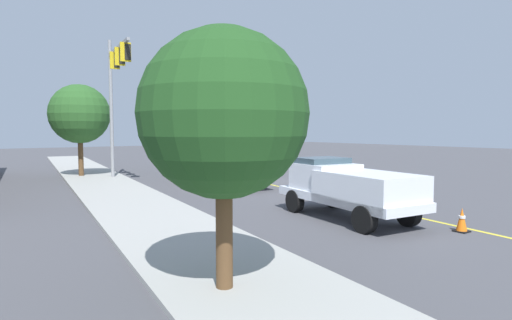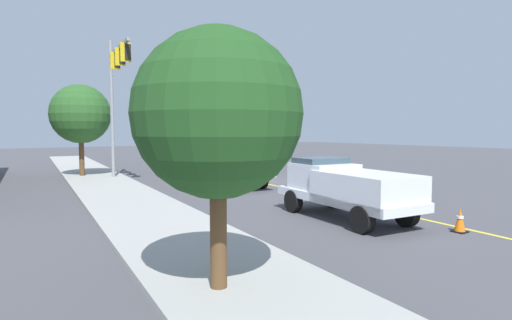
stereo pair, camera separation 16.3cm
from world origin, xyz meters
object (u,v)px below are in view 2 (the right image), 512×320
Objects in this scene: traffic_cone_leading at (460,220)px; traffic_cone_mid_rear at (224,170)px; service_pickup_truck at (346,187)px; traffic_cone_mid_front at (292,185)px; traffic_signal_mast at (116,81)px; passing_minivan at (242,157)px; utility_bucket_truck at (219,156)px.

traffic_cone_leading is 0.96× the size of traffic_cone_mid_rear.
service_pickup_truck is 3.66m from traffic_cone_leading.
traffic_cone_mid_front is 12.49m from traffic_signal_mast.
passing_minivan is 0.57× the size of traffic_signal_mast.
traffic_cone_mid_rear is at bearing -95.01° from traffic_signal_mast.
traffic_cone_mid_front reaches higher than traffic_cone_mid_rear.
traffic_signal_mast is (0.61, 6.99, 5.61)m from traffic_cone_mid_rear.
traffic_signal_mast is at bearing 12.24° from service_pickup_truck.
utility_bucket_truck reaches higher than passing_minivan.
utility_bucket_truck is 10.68× the size of traffic_cone_mid_front.
utility_bucket_truck is at bearing 0.93° from traffic_cone_leading.
traffic_signal_mast reaches higher than traffic_cone_mid_front.
service_pickup_truck is 6.13m from traffic_cone_mid_front.
traffic_cone_leading is at bearing -179.07° from utility_bucket_truck.
utility_bucket_truck is 14.31m from traffic_cone_leading.
passing_minivan is at bearing -14.65° from traffic_cone_leading.
traffic_cone_mid_front is 9.16m from traffic_cone_mid_rear.
traffic_cone_mid_front is (5.65, -2.27, -0.73)m from service_pickup_truck.
utility_bucket_truck is 11.04m from service_pickup_truck.
service_pickup_truck reaches higher than traffic_cone_leading.
traffic_cone_leading is (-3.29, -1.43, -0.76)m from service_pickup_truck.
traffic_cone_leading is (-14.25, -0.23, -1.24)m from utility_bucket_truck.
traffic_cone_mid_rear is at bearing -13.99° from service_pickup_truck.
passing_minivan is 6.73× the size of traffic_cone_leading.
traffic_signal_mast is at bearing 100.77° from passing_minivan.
service_pickup_truck is at bearing 173.78° from utility_bucket_truck.
service_pickup_truck is 7.54× the size of traffic_cone_mid_rear.
utility_bucket_truck reaches higher than traffic_cone_mid_rear.
passing_minivan is at bearing -21.50° from service_pickup_truck.
traffic_signal_mast reaches higher than traffic_cone_mid_rear.
traffic_cone_leading is at bearing 165.35° from passing_minivan.
traffic_cone_mid_front is (-11.59, 4.53, -0.58)m from passing_minivan.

